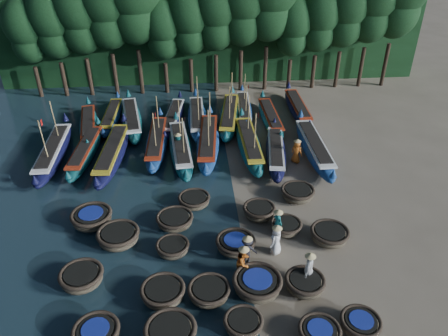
{
  "coord_description": "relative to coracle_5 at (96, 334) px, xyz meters",
  "views": [
    {
      "loc": [
        -2.53,
        -18.8,
        15.76
      ],
      "look_at": [
        -0.54,
        4.12,
        1.3
      ],
      "focal_mm": 35.0,
      "sensor_mm": 36.0,
      "label": 1
    }
  ],
  "objects": [
    {
      "name": "coracle_19",
      "position": [
        11.36,
        5.22,
        -0.02
      ],
      "size": [
        2.16,
        2.16,
        0.76
      ],
      "rotation": [
        0.0,
        0.0,
        0.13
      ],
      "color": "brown",
      "rests_on": "ground"
    },
    {
      "name": "tree_12",
      "position": [
        18.36,
        26.84,
        6.87
      ],
      "size": [
        4.51,
        4.51,
        10.63
      ],
      "color": "black",
      "rests_on": "ground"
    },
    {
      "name": "coracle_21",
      "position": [
        3.15,
        7.22,
        -0.06
      ],
      "size": [
        2.09,
        2.09,
        0.68
      ],
      "rotation": [
        0.0,
        0.0,
        -0.01
      ],
      "color": "brown",
      "rests_on": "ground"
    },
    {
      "name": "long_boat_5",
      "position": [
        5.48,
        15.74,
        0.17
      ],
      "size": [
        2.41,
        9.15,
        3.9
      ],
      "rotation": [
        0.0,
        0.0,
        -0.09
      ],
      "color": "navy",
      "rests_on": "ground"
    },
    {
      "name": "coracle_23",
      "position": [
        7.94,
        7.56,
        -0.01
      ],
      "size": [
        2.27,
        2.27,
        0.76
      ],
      "rotation": [
        0.0,
        0.0,
        0.4
      ],
      "color": "brown",
      "rests_on": "ground"
    },
    {
      "name": "fisherman_4",
      "position": [
        9.45,
        2.38,
        0.5
      ],
      "size": [
        0.92,
        1.12,
        1.98
      ],
      "rotation": [
        0.0,
        0.0,
        4.16
      ],
      "color": "silver",
      "rests_on": "ground"
    },
    {
      "name": "coracle_13",
      "position": [
        7.0,
        2.1,
        0.03
      ],
      "size": [
        2.78,
        2.78,
        0.82
      ],
      "rotation": [
        0.0,
        0.0,
        0.34
      ],
      "color": "brown",
      "rests_on": "ground"
    },
    {
      "name": "tree_1",
      "position": [
        -6.94,
        26.84,
        6.2
      ],
      "size": [
        4.09,
        4.09,
        9.65
      ],
      "color": "black",
      "rests_on": "ground"
    },
    {
      "name": "long_boat_10",
      "position": [
        -2.07,
        20.89,
        0.04
      ],
      "size": [
        1.54,
        7.32,
        1.29
      ],
      "rotation": [
        0.0,
        0.0,
        -0.04
      ],
      "color": "navy",
      "rests_on": "ground"
    },
    {
      "name": "fisherman_0",
      "position": [
        8.34,
        4.58,
        0.46
      ],
      "size": [
        0.95,
        0.98,
        1.89
      ],
      "rotation": [
        0.0,
        0.0,
        3.99
      ],
      "color": "silver",
      "rests_on": "ground"
    },
    {
      "name": "long_boat_9",
      "position": [
        -3.63,
        19.32,
        0.08
      ],
      "size": [
        2.64,
        7.84,
        1.4
      ],
      "rotation": [
        0.0,
        0.0,
        0.17
      ],
      "color": "#0E504A",
      "rests_on": "ground"
    },
    {
      "name": "coracle_16",
      "position": [
        3.06,
        4.99,
        -0.07
      ],
      "size": [
        1.75,
        1.75,
        0.67
      ],
      "rotation": [
        0.0,
        0.0,
        -0.04
      ],
      "color": "brown",
      "rests_on": "ground"
    },
    {
      "name": "coracle_7",
      "position": [
        6.09,
        0.03,
        -0.07
      ],
      "size": [
        2.08,
        2.08,
        0.66
      ],
      "rotation": [
        0.0,
        0.0,
        0.42
      ],
      "color": "brown",
      "rests_on": "ground"
    },
    {
      "name": "long_boat_15",
      "position": [
        8.79,
        21.33,
        0.06
      ],
      "size": [
        1.89,
        7.53,
        3.21
      ],
      "rotation": [
        0.0,
        0.0,
        -0.08
      ],
      "color": "navy",
      "rests_on": "ground"
    },
    {
      "name": "tree_3",
      "position": [
        -2.34,
        26.84,
        7.55
      ],
      "size": [
        4.92,
        4.92,
        11.6
      ],
      "color": "black",
      "rests_on": "ground"
    },
    {
      "name": "coracle_15",
      "position": [
        0.2,
        6.0,
        0.02
      ],
      "size": [
        2.29,
        2.29,
        0.83
      ],
      "rotation": [
        0.0,
        0.0,
        -0.1
      ],
      "color": "brown",
      "rests_on": "ground"
    },
    {
      "name": "tree_11",
      "position": [
        16.06,
        26.84,
        6.2
      ],
      "size": [
        4.09,
        4.09,
        9.65
      ],
      "color": "black",
      "rests_on": "ground"
    },
    {
      "name": "long_boat_2",
      "position": [
        -1.19,
        14.71,
        0.16
      ],
      "size": [
        2.34,
        9.12,
        1.61
      ],
      "rotation": [
        0.0,
        0.0,
        -0.08
      ],
      "color": "black",
      "rests_on": "ground"
    },
    {
      "name": "coracle_14",
      "position": [
        9.22,
        1.97,
        -0.02
      ],
      "size": [
        1.92,
        1.92,
        0.75
      ],
      "rotation": [
        0.0,
        0.0,
        0.01
      ],
      "color": "brown",
      "rests_on": "ground"
    },
    {
      "name": "coracle_11",
      "position": [
        2.66,
        2.0,
        -0.02
      ],
      "size": [
        2.38,
        2.38,
        0.75
      ],
      "rotation": [
        0.0,
        0.0,
        0.29
      ],
      "color": "brown",
      "rests_on": "ground"
    },
    {
      "name": "long_boat_17",
      "position": [
        13.32,
        21.09,
        0.1
      ],
      "size": [
        1.49,
        8.18,
        1.44
      ],
      "rotation": [
        0.0,
        0.0,
        -0.01
      ],
      "color": "black",
      "rests_on": "ground"
    },
    {
      "name": "long_boat_6",
      "position": [
        8.39,
        15.17,
        0.15
      ],
      "size": [
        1.65,
        8.93,
        3.79
      ],
      "rotation": [
        0.0,
        0.0,
        0.01
      ],
      "color": "#0E504A",
      "rests_on": "ground"
    },
    {
      "name": "fisherman_2",
      "position": [
        6.48,
        3.12,
        0.48
      ],
      "size": [
        1.05,
        1.08,
        1.96
      ],
      "rotation": [
        0.0,
        0.0,
        0.93
      ],
      "color": "#AF5417",
      "rests_on": "ground"
    },
    {
      "name": "tree_7",
      "position": [
        6.86,
        26.84,
        6.87
      ],
      "size": [
        4.51,
        4.51,
        10.63
      ],
      "color": "black",
      "rests_on": "ground"
    },
    {
      "name": "long_boat_11",
      "position": [
        -0.37,
        20.08,
        0.13
      ],
      "size": [
        2.76,
        8.51,
        1.52
      ],
      "rotation": [
        0.0,
        0.0,
        0.15
      ],
      "color": "#0E504A",
      "rests_on": "ground"
    },
    {
      "name": "fisherman_3",
      "position": [
        6.78,
        4.04,
        0.38
      ],
      "size": [
        1.05,
        0.65,
        1.77
      ],
      "rotation": [
        0.0,
        0.0,
        3.08
      ],
      "color": "black",
      "rests_on": "ground"
    },
    {
      "name": "long_boat_3",
      "position": [
        1.78,
        16.08,
        0.13
      ],
      "size": [
        1.78,
        8.55,
        3.63
      ],
      "rotation": [
        0.0,
        0.0,
        -0.03
      ],
      "color": "navy",
      "rests_on": "ground"
    },
    {
      "name": "coracle_12",
      "position": [
        4.75,
        1.9,
        -0.06
      ],
      "size": [
        2.03,
        2.03,
        0.68
      ],
      "rotation": [
        0.0,
        0.0,
        -0.11
      ],
      "color": "brown",
      "rests_on": "ground"
    },
    {
      "name": "coracle_10",
      "position": [
        -1.19,
        3.24,
        0.0
      ],
      "size": [
        2.11,
        2.11,
        0.79
      ],
      "rotation": [
        0.0,
        0.0,
        0.01
      ],
      "color": "brown",
      "rests_on": "ground"
    },
    {
      "name": "long_boat_7",
      "position": [
        10.11,
        14.0,
        0.08
      ],
      "size": [
        2.55,
        7.81,
        1.39
      ],
      "rotation": [
        0.0,
        0.0,
        -0.16
      ],
      "color": "black",
      "rests_on": "ground"
    },
    {
      "name": "long_boat_12",
      "position": [
        2.92,
        20.13,
        0.07
      ],
      "size": [
        2.49,
        7.66,
        1.36
      ],
      "rotation": [
        0.0,
        0.0,
        -0.15
      ],
      "color": "black",
      "rests_on": "ground"
    },
    {
      "name": "coracle_18",
      "position": [
        9.21,
        6.15,
        -0.07
      ],
      "size": [
        1.75,
        1.75,
        0.66
      ],
      "rotation": [
        0.0,
        0.0,
        0.08
      ],
      "color": "brown",
      "rests_on": "ground"
    },
    {
      "name": "coracle_24",
      "position": [
        10.55,
        9.13,
        -0.02
      ],
      "size": [
        2.27,
        2.27,
        0.75
      ],
      "rotation": [
        0.0,
        0.0,
        0.22
      ],
      "color": "brown",
      "rests_on": "ground"
    },
    {
      "name": "long_boat_1",
      "position": [
        -3.15,
        15.25,
        0.09
      ],
      "size": [
        2.07,
        8.05,
        1.42
      ],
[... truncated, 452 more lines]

